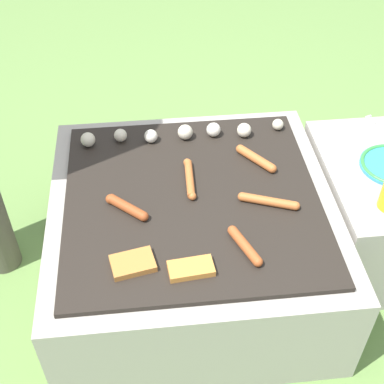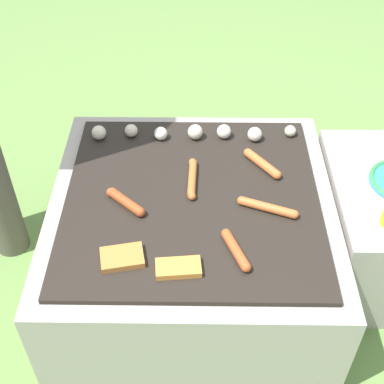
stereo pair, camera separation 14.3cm
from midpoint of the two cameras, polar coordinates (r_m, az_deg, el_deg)
ground_plane at (r=1.98m, az=2.10°, el=-8.81°), size 14.00×14.00×0.00m
grill at (r=1.83m, az=2.25°, el=-5.07°), size 0.91×0.91×0.39m
sausage_front_center at (r=1.81m, az=9.75°, el=2.92°), size 0.12×0.14×0.03m
sausage_front_left at (r=1.53m, az=7.40°, el=-6.27°), size 0.08×0.15×0.03m
sausage_front_right at (r=1.73m, az=2.44°, el=1.35°), size 0.03×0.19×0.03m
sausage_mid_left at (r=1.66m, az=10.53°, el=-1.74°), size 0.18×0.09×0.03m
sausage_mid_right at (r=1.65m, az=-4.66°, el=-1.14°), size 0.13×0.12×0.03m
bread_slice_center at (r=1.51m, az=-4.76°, el=-7.10°), size 0.13×0.11×0.02m
bread_slice_right at (r=1.48m, az=1.33°, el=-8.21°), size 0.13×0.08×0.02m
mushroom_row at (r=1.91m, az=1.94°, el=6.31°), size 0.73×0.07×0.05m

